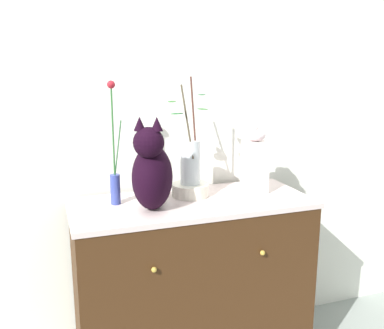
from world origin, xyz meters
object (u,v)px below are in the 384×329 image
object	(u,v)px
vase_glass_clear	(190,160)
cat_sitting	(152,172)
sideboard	(192,287)
bowl_porcelain	(190,190)
vase_slim_green	(115,173)
jar_lidded_porcelain	(255,162)

from	to	relation	value
vase_glass_clear	cat_sitting	bearing A→B (deg)	-149.41
sideboard	vase_glass_clear	distance (m)	0.65
cat_sitting	bowl_porcelain	bearing A→B (deg)	30.77
sideboard	cat_sitting	world-z (taller)	cat_sitting
vase_slim_green	bowl_porcelain	bearing A→B (deg)	0.71
vase_slim_green	bowl_porcelain	size ratio (longest dim) A/B	3.12
vase_slim_green	bowl_porcelain	world-z (taller)	vase_slim_green
jar_lidded_porcelain	cat_sitting	bearing A→B (deg)	-170.54
sideboard	vase_slim_green	world-z (taller)	vase_slim_green
bowl_porcelain	jar_lidded_porcelain	distance (m)	0.36
cat_sitting	bowl_porcelain	size ratio (longest dim) A/B	2.54
sideboard	cat_sitting	bearing A→B (deg)	-164.56
vase_glass_clear	vase_slim_green	bearing A→B (deg)	-179.50
vase_slim_green	vase_glass_clear	xyz separation A→B (m)	(0.37, 0.00, 0.04)
sideboard	vase_slim_green	xyz separation A→B (m)	(-0.36, 0.07, 0.61)
cat_sitting	vase_glass_clear	size ratio (longest dim) A/B	0.89
sideboard	vase_slim_green	size ratio (longest dim) A/B	2.02
vase_glass_clear	jar_lidded_porcelain	world-z (taller)	vase_glass_clear
cat_sitting	vase_glass_clear	xyz separation A→B (m)	(0.23, 0.13, 0.01)
jar_lidded_porcelain	sideboard	bearing A→B (deg)	-174.21
vase_glass_clear	jar_lidded_porcelain	bearing A→B (deg)	-6.93
vase_glass_clear	jar_lidded_porcelain	size ratio (longest dim) A/B	1.50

